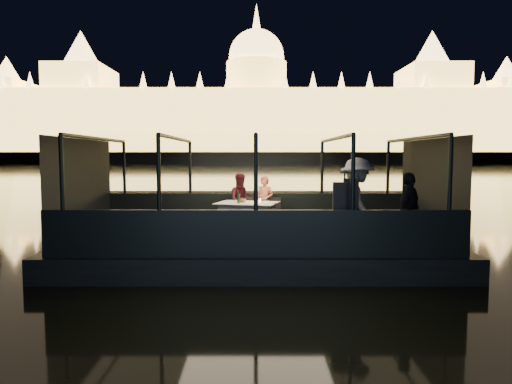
{
  "coord_description": "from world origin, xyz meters",
  "views": [
    {
      "loc": [
        0.01,
        -10.43,
        2.39
      ],
      "look_at": [
        0.0,
        0.4,
        1.55
      ],
      "focal_mm": 32.0,
      "sensor_mm": 36.0,
      "label": 1
    }
  ],
  "objects_px": {
    "passenger_dark": "(409,208)",
    "person_man_maroon": "(242,200)",
    "coat_stand": "(344,208)",
    "dining_table_central": "(247,218)",
    "chair_port_left": "(246,213)",
    "wine_bottle": "(238,197)",
    "person_woman_coral": "(264,200)",
    "passenger_stripe": "(357,207)",
    "chair_port_right": "(275,212)"
  },
  "relations": [
    {
      "from": "coat_stand",
      "to": "person_woman_coral",
      "type": "height_order",
      "value": "coat_stand"
    },
    {
      "from": "coat_stand",
      "to": "passenger_stripe",
      "type": "xyz_separation_m",
      "value": [
        0.37,
        0.57,
        -0.05
      ]
    },
    {
      "from": "chair_port_right",
      "to": "passenger_dark",
      "type": "height_order",
      "value": "passenger_dark"
    },
    {
      "from": "wine_bottle",
      "to": "dining_table_central",
      "type": "bearing_deg",
      "value": 44.15
    },
    {
      "from": "person_woman_coral",
      "to": "person_man_maroon",
      "type": "height_order",
      "value": "person_man_maroon"
    },
    {
      "from": "person_man_maroon",
      "to": "passenger_stripe",
      "type": "relative_size",
      "value": 0.77
    },
    {
      "from": "chair_port_left",
      "to": "passenger_dark",
      "type": "bearing_deg",
      "value": -29.67
    },
    {
      "from": "coat_stand",
      "to": "passenger_dark",
      "type": "height_order",
      "value": "coat_stand"
    },
    {
      "from": "dining_table_central",
      "to": "person_man_maroon",
      "type": "relative_size",
      "value": 1.0
    },
    {
      "from": "coat_stand",
      "to": "person_man_maroon",
      "type": "xyz_separation_m",
      "value": [
        -2.11,
        3.18,
        -0.15
      ]
    },
    {
      "from": "wine_bottle",
      "to": "person_woman_coral",
      "type": "bearing_deg",
      "value": 58.35
    },
    {
      "from": "dining_table_central",
      "to": "passenger_stripe",
      "type": "relative_size",
      "value": 0.77
    },
    {
      "from": "passenger_stripe",
      "to": "wine_bottle",
      "type": "distance_m",
      "value": 2.96
    },
    {
      "from": "chair_port_left",
      "to": "coat_stand",
      "type": "bearing_deg",
      "value": -47.31
    },
    {
      "from": "chair_port_left",
      "to": "passenger_dark",
      "type": "xyz_separation_m",
      "value": [
        3.34,
        -2.52,
        0.4
      ]
    },
    {
      "from": "dining_table_central",
      "to": "chair_port_right",
      "type": "bearing_deg",
      "value": 40.63
    },
    {
      "from": "person_man_maroon",
      "to": "passenger_stripe",
      "type": "bearing_deg",
      "value": -58.84
    },
    {
      "from": "chair_port_left",
      "to": "wine_bottle",
      "type": "distance_m",
      "value": 0.83
    },
    {
      "from": "passenger_dark",
      "to": "chair_port_right",
      "type": "bearing_deg",
      "value": -96.43
    },
    {
      "from": "chair_port_left",
      "to": "chair_port_right",
      "type": "bearing_deg",
      "value": 17.03
    },
    {
      "from": "passenger_stripe",
      "to": "person_man_maroon",
      "type": "bearing_deg",
      "value": 37.0
    },
    {
      "from": "chair_port_right",
      "to": "person_man_maroon",
      "type": "bearing_deg",
      "value": -175.02
    },
    {
      "from": "dining_table_central",
      "to": "person_woman_coral",
      "type": "xyz_separation_m",
      "value": [
        0.44,
        0.85,
        0.36
      ]
    },
    {
      "from": "person_man_maroon",
      "to": "passenger_dark",
      "type": "bearing_deg",
      "value": -52.32
    },
    {
      "from": "person_woman_coral",
      "to": "passenger_stripe",
      "type": "xyz_separation_m",
      "value": [
        1.87,
        -2.61,
        0.1
      ]
    },
    {
      "from": "dining_table_central",
      "to": "person_woman_coral",
      "type": "height_order",
      "value": "person_woman_coral"
    },
    {
      "from": "chair_port_right",
      "to": "person_man_maroon",
      "type": "xyz_separation_m",
      "value": [
        -0.87,
        0.26,
        0.3
      ]
    },
    {
      "from": "person_man_maroon",
      "to": "person_woman_coral",
      "type": "bearing_deg",
      "value": -12.88
    },
    {
      "from": "passenger_dark",
      "to": "person_man_maroon",
      "type": "bearing_deg",
      "value": -90.84
    },
    {
      "from": "chair_port_right",
      "to": "passenger_stripe",
      "type": "relative_size",
      "value": 0.43
    },
    {
      "from": "coat_stand",
      "to": "person_man_maroon",
      "type": "bearing_deg",
      "value": 123.55
    },
    {
      "from": "chair_port_right",
      "to": "wine_bottle",
      "type": "height_order",
      "value": "wine_bottle"
    },
    {
      "from": "chair_port_right",
      "to": "person_man_maroon",
      "type": "height_order",
      "value": "person_man_maroon"
    },
    {
      "from": "chair_port_right",
      "to": "passenger_stripe",
      "type": "bearing_deg",
      "value": -34.19
    },
    {
      "from": "coat_stand",
      "to": "person_woman_coral",
      "type": "bearing_deg",
      "value": 115.29
    },
    {
      "from": "wine_bottle",
      "to": "passenger_dark",
      "type": "bearing_deg",
      "value": -27.75
    },
    {
      "from": "passenger_dark",
      "to": "wine_bottle",
      "type": "height_order",
      "value": "passenger_dark"
    },
    {
      "from": "person_woman_coral",
      "to": "person_man_maroon",
      "type": "relative_size",
      "value": 0.96
    },
    {
      "from": "passenger_dark",
      "to": "dining_table_central",
      "type": "bearing_deg",
      "value": -82.77
    },
    {
      "from": "person_man_maroon",
      "to": "coat_stand",
      "type": "bearing_deg",
      "value": -68.83
    },
    {
      "from": "coat_stand",
      "to": "wine_bottle",
      "type": "xyz_separation_m",
      "value": [
        -2.15,
        2.13,
        0.02
      ]
    },
    {
      "from": "person_woman_coral",
      "to": "passenger_stripe",
      "type": "bearing_deg",
      "value": -29.49
    },
    {
      "from": "dining_table_central",
      "to": "chair_port_left",
      "type": "relative_size",
      "value": 1.76
    },
    {
      "from": "passenger_stripe",
      "to": "coat_stand",
      "type": "bearing_deg",
      "value": 140.36
    },
    {
      "from": "person_man_maroon",
      "to": "passenger_dark",
      "type": "distance_m",
      "value": 4.52
    },
    {
      "from": "person_man_maroon",
      "to": "passenger_dark",
      "type": "relative_size",
      "value": 0.91
    },
    {
      "from": "coat_stand",
      "to": "passenger_dark",
      "type": "relative_size",
      "value": 1.03
    },
    {
      "from": "passenger_stripe",
      "to": "wine_bottle",
      "type": "bearing_deg",
      "value": 51.79
    },
    {
      "from": "person_woman_coral",
      "to": "passenger_stripe",
      "type": "distance_m",
      "value": 3.21
    },
    {
      "from": "dining_table_central",
      "to": "chair_port_right",
      "type": "distance_m",
      "value": 0.92
    }
  ]
}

